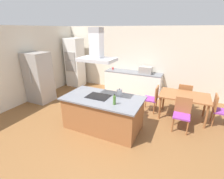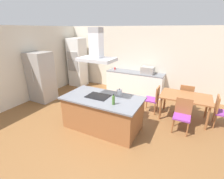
{
  "view_description": "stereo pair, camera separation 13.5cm",
  "coord_description": "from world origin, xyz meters",
  "px_view_note": "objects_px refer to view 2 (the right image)",
  "views": [
    {
      "loc": [
        1.89,
        -3.44,
        2.6
      ],
      "look_at": [
        0.08,
        0.4,
        1.0
      ],
      "focal_mm": 26.01,
      "sensor_mm": 36.0,
      "label": 1
    },
    {
      "loc": [
        2.01,
        -3.38,
        2.6
      ],
      "look_at": [
        0.08,
        0.4,
        1.0
      ],
      "focal_mm": 26.01,
      "sensor_mm": 36.0,
      "label": 2
    }
  ],
  "objects_px": {
    "wall_oven_stack": "(77,62)",
    "chair_facing_back_wall": "(186,96)",
    "cooktop": "(98,96)",
    "tea_kettle": "(119,92)",
    "olive_oil_bottle": "(113,100)",
    "chair_at_left_end": "(154,98)",
    "range_hood": "(96,51)",
    "refrigerator": "(41,77)",
    "chair_facing_island": "(183,113)",
    "dining_table": "(185,98)",
    "chair_at_right_end": "(221,110)",
    "coffee_mug_red": "(115,68)",
    "countertop_microwave": "(148,70)"
  },
  "relations": [
    {
      "from": "wall_oven_stack",
      "to": "chair_facing_back_wall",
      "type": "xyz_separation_m",
      "value": [
        4.85,
        -0.48,
        -0.59
      ]
    },
    {
      "from": "cooktop",
      "to": "tea_kettle",
      "type": "height_order",
      "value": "tea_kettle"
    },
    {
      "from": "olive_oil_bottle",
      "to": "chair_at_left_end",
      "type": "distance_m",
      "value": 1.91
    },
    {
      "from": "chair_facing_back_wall",
      "to": "range_hood",
      "type": "xyz_separation_m",
      "value": [
        -2.09,
        -2.17,
        1.59
      ]
    },
    {
      "from": "refrigerator",
      "to": "chair_facing_island",
      "type": "xyz_separation_m",
      "value": [
        4.93,
        0.25,
        -0.4
      ]
    },
    {
      "from": "dining_table",
      "to": "chair_facing_island",
      "type": "relative_size",
      "value": 1.57
    },
    {
      "from": "refrigerator",
      "to": "range_hood",
      "type": "distance_m",
      "value": 3.14
    },
    {
      "from": "tea_kettle",
      "to": "chair_at_right_end",
      "type": "distance_m",
      "value": 2.83
    },
    {
      "from": "chair_facing_back_wall",
      "to": "wall_oven_stack",
      "type": "bearing_deg",
      "value": 174.39
    },
    {
      "from": "dining_table",
      "to": "range_hood",
      "type": "bearing_deg",
      "value": -144.25
    },
    {
      "from": "coffee_mug_red",
      "to": "dining_table",
      "type": "height_order",
      "value": "coffee_mug_red"
    },
    {
      "from": "refrigerator",
      "to": "dining_table",
      "type": "distance_m",
      "value": 5.02
    },
    {
      "from": "range_hood",
      "to": "wall_oven_stack",
      "type": "bearing_deg",
      "value": 136.23
    },
    {
      "from": "wall_oven_stack",
      "to": "olive_oil_bottle",
      "type": "bearing_deg",
      "value": -40.82
    },
    {
      "from": "countertop_microwave",
      "to": "chair_at_left_end",
      "type": "distance_m",
      "value": 1.6
    },
    {
      "from": "cooktop",
      "to": "refrigerator",
      "type": "relative_size",
      "value": 0.33
    },
    {
      "from": "wall_oven_stack",
      "to": "chair_at_left_end",
      "type": "distance_m",
      "value": 4.14
    },
    {
      "from": "olive_oil_bottle",
      "to": "wall_oven_stack",
      "type": "distance_m",
      "value": 4.43
    },
    {
      "from": "tea_kettle",
      "to": "range_hood",
      "type": "relative_size",
      "value": 0.23
    },
    {
      "from": "tea_kettle",
      "to": "refrigerator",
      "type": "distance_m",
      "value": 3.33
    },
    {
      "from": "countertop_microwave",
      "to": "chair_facing_back_wall",
      "type": "relative_size",
      "value": 0.56
    },
    {
      "from": "countertop_microwave",
      "to": "refrigerator",
      "type": "xyz_separation_m",
      "value": [
        -3.39,
        -2.29,
        -0.13
      ]
    },
    {
      "from": "chair_facing_back_wall",
      "to": "range_hood",
      "type": "distance_m",
      "value": 3.41
    },
    {
      "from": "olive_oil_bottle",
      "to": "chair_at_right_end",
      "type": "relative_size",
      "value": 0.29
    },
    {
      "from": "dining_table",
      "to": "chair_at_left_end",
      "type": "relative_size",
      "value": 1.57
    },
    {
      "from": "cooktop",
      "to": "range_hood",
      "type": "xyz_separation_m",
      "value": [
        0.0,
        0.0,
        1.2
      ]
    },
    {
      "from": "tea_kettle",
      "to": "chair_facing_island",
      "type": "xyz_separation_m",
      "value": [
        1.62,
        0.5,
        -0.47
      ]
    },
    {
      "from": "dining_table",
      "to": "chair_at_right_end",
      "type": "height_order",
      "value": "chair_at_right_end"
    },
    {
      "from": "wall_oven_stack",
      "to": "dining_table",
      "type": "height_order",
      "value": "wall_oven_stack"
    },
    {
      "from": "chair_facing_back_wall",
      "to": "coffee_mug_red",
      "type": "bearing_deg",
      "value": 165.66
    },
    {
      "from": "wall_oven_stack",
      "to": "range_hood",
      "type": "height_order",
      "value": "range_hood"
    },
    {
      "from": "dining_table",
      "to": "range_hood",
      "type": "xyz_separation_m",
      "value": [
        -2.09,
        -1.5,
        1.43
      ]
    },
    {
      "from": "chair_at_right_end",
      "to": "countertop_microwave",
      "type": "bearing_deg",
      "value": 150.73
    },
    {
      "from": "tea_kettle",
      "to": "range_hood",
      "type": "height_order",
      "value": "range_hood"
    },
    {
      "from": "refrigerator",
      "to": "chair_at_left_end",
      "type": "bearing_deg",
      "value": 12.82
    },
    {
      "from": "tea_kettle",
      "to": "range_hood",
      "type": "bearing_deg",
      "value": -144.43
    },
    {
      "from": "cooktop",
      "to": "olive_oil_bottle",
      "type": "distance_m",
      "value": 0.64
    },
    {
      "from": "wall_oven_stack",
      "to": "chair_at_right_end",
      "type": "bearing_deg",
      "value": -11.2
    },
    {
      "from": "refrigerator",
      "to": "coffee_mug_red",
      "type": "bearing_deg",
      "value": 50.96
    },
    {
      "from": "countertop_microwave",
      "to": "coffee_mug_red",
      "type": "bearing_deg",
      "value": 177.59
    },
    {
      "from": "olive_oil_bottle",
      "to": "chair_facing_island",
      "type": "distance_m",
      "value": 1.92
    },
    {
      "from": "chair_at_right_end",
      "to": "chair_at_left_end",
      "type": "height_order",
      "value": "same"
    },
    {
      "from": "olive_oil_bottle",
      "to": "range_hood",
      "type": "bearing_deg",
      "value": 157.24
    },
    {
      "from": "cooktop",
      "to": "olive_oil_bottle",
      "type": "relative_size",
      "value": 2.3
    },
    {
      "from": "wall_oven_stack",
      "to": "chair_facing_back_wall",
      "type": "relative_size",
      "value": 2.47
    },
    {
      "from": "coffee_mug_red",
      "to": "chair_facing_back_wall",
      "type": "xyz_separation_m",
      "value": [
        3.02,
        -0.77,
        -0.44
      ]
    },
    {
      "from": "countertop_microwave",
      "to": "refrigerator",
      "type": "distance_m",
      "value": 4.09
    },
    {
      "from": "olive_oil_bottle",
      "to": "coffee_mug_red",
      "type": "relative_size",
      "value": 2.9
    },
    {
      "from": "chair_at_right_end",
      "to": "chair_at_left_end",
      "type": "distance_m",
      "value": 1.83
    },
    {
      "from": "countertop_microwave",
      "to": "range_hood",
      "type": "height_order",
      "value": "range_hood"
    }
  ]
}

